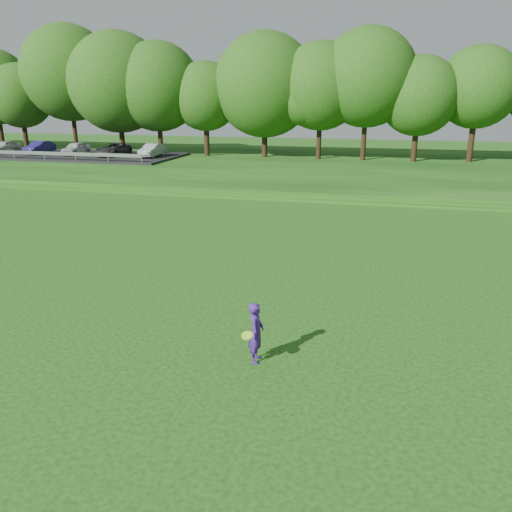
# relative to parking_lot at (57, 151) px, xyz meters

# --- Properties ---
(ground) EXTENTS (140.00, 140.00, 0.00)m
(ground) POSITION_rel_parking_lot_xyz_m (24.01, -32.82, -1.06)
(ground) COLOR #14420C
(ground) RESTS_ON ground
(berm) EXTENTS (130.00, 30.00, 0.60)m
(berm) POSITION_rel_parking_lot_xyz_m (24.01, 1.18, -0.76)
(berm) COLOR #14420C
(berm) RESTS_ON ground
(walking_path) EXTENTS (130.00, 1.60, 0.04)m
(walking_path) POSITION_rel_parking_lot_xyz_m (24.01, -12.82, -1.04)
(walking_path) COLOR gray
(walking_path) RESTS_ON ground
(treeline) EXTENTS (104.00, 7.00, 15.00)m
(treeline) POSITION_rel_parking_lot_xyz_m (24.01, 5.18, 7.04)
(treeline) COLOR #1E4610
(treeline) RESTS_ON berm
(parking_lot) EXTENTS (24.00, 9.00, 1.38)m
(parking_lot) POSITION_rel_parking_lot_xyz_m (0.00, 0.00, 0.00)
(parking_lot) COLOR black
(parking_lot) RESTS_ON berm
(woman) EXTENTS (0.41, 0.93, 1.47)m
(woman) POSITION_rel_parking_lot_xyz_m (28.18, -32.85, -0.32)
(woman) COLOR #421C7E
(woman) RESTS_ON ground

